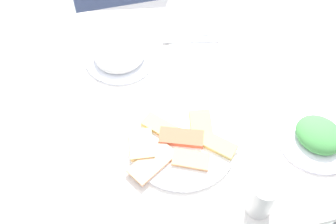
{
  "coord_description": "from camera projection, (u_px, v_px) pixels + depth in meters",
  "views": [
    {
      "loc": [
        -0.16,
        -0.76,
        1.75
      ],
      "look_at": [
        0.01,
        -0.07,
        0.76
      ],
      "focal_mm": 43.84,
      "sensor_mm": 36.0,
      "label": 1
    }
  ],
  "objects": [
    {
      "name": "soda_can",
      "position": [
        262.0,
        198.0,
        1.02
      ],
      "size": [
        0.07,
        0.07,
        0.12
      ],
      "primitive_type": "cylinder",
      "rotation": [
        0.0,
        0.0,
        1.53
      ],
      "color": "silver",
      "rests_on": "dining_table"
    },
    {
      "name": "fork",
      "position": [
        191.0,
        40.0,
        1.43
      ],
      "size": [
        0.2,
        0.06,
        0.0
      ],
      "primitive_type": "cube",
      "rotation": [
        0.0,
        0.0,
        -0.21
      ],
      "color": "silver",
      "rests_on": "paper_napkin"
    },
    {
      "name": "ground_plane",
      "position": [
        162.0,
        199.0,
        1.87
      ],
      "size": [
        6.0,
        6.0,
        0.0
      ],
      "primitive_type": "plane",
      "color": "#A0AAA3"
    },
    {
      "name": "spoon",
      "position": [
        188.0,
        34.0,
        1.45
      ],
      "size": [
        0.16,
        0.06,
        0.0
      ],
      "primitive_type": "cube",
      "rotation": [
        0.0,
        0.0,
        -0.22
      ],
      "color": "silver",
      "rests_on": "paper_napkin"
    },
    {
      "name": "dining_table",
      "position": [
        160.0,
        116.0,
        1.34
      ],
      "size": [
        1.15,
        0.96,
        0.73
      ],
      "color": "white",
      "rests_on": "ground_plane"
    },
    {
      "name": "salad_plate_greens",
      "position": [
        318.0,
        136.0,
        1.18
      ],
      "size": [
        0.23,
        0.23,
        0.06
      ],
      "color": "white",
      "rests_on": "dining_table"
    },
    {
      "name": "dining_chair",
      "position": [
        126.0,
        10.0,
        1.87
      ],
      "size": [
        0.49,
        0.49,
        0.9
      ],
      "color": "#4B5784",
      "rests_on": "ground_plane"
    },
    {
      "name": "paper_napkin",
      "position": [
        189.0,
        38.0,
        1.44
      ],
      "size": [
        0.18,
        0.18,
        0.0
      ],
      "primitive_type": "cube",
      "rotation": [
        0.0,
        0.0,
        0.24
      ],
      "color": "white",
      "rests_on": "dining_table"
    },
    {
      "name": "pide_platter",
      "position": [
        180.0,
        142.0,
        1.18
      ],
      "size": [
        0.33,
        0.31,
        0.03
      ],
      "color": "white",
      "rests_on": "dining_table"
    },
    {
      "name": "salad_plate_rice",
      "position": [
        120.0,
        54.0,
        1.37
      ],
      "size": [
        0.25,
        0.25,
        0.06
      ],
      "color": "white",
      "rests_on": "dining_table"
    }
  ]
}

